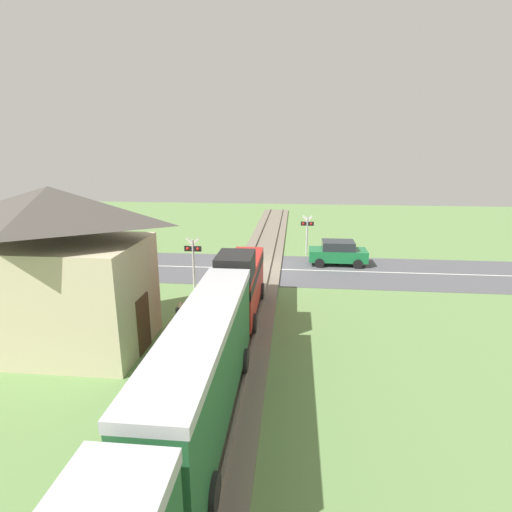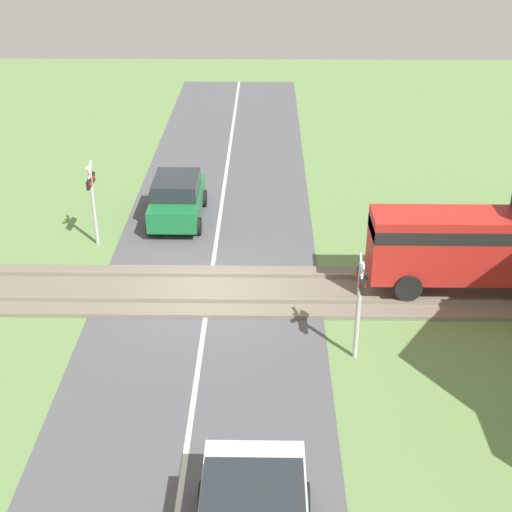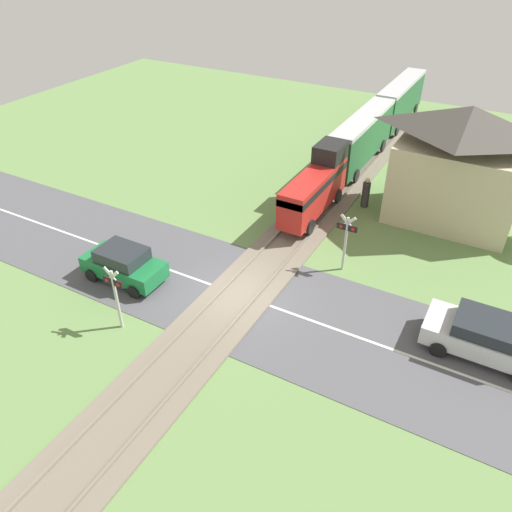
{
  "view_description": "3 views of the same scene",
  "coord_description": "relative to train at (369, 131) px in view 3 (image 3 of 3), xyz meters",
  "views": [
    {
      "loc": [
        -2.17,
        23.52,
        7.24
      ],
      "look_at": [
        0.0,
        1.35,
        1.2
      ],
      "focal_mm": 28.0,
      "sensor_mm": 36.0,
      "label": 1
    },
    {
      "loc": [
        17.58,
        1.62,
        10.53
      ],
      "look_at": [
        0.0,
        1.35,
        1.2
      ],
      "focal_mm": 50.0,
      "sensor_mm": 36.0,
      "label": 2
    },
    {
      "loc": [
        8.45,
        -13.87,
        13.28
      ],
      "look_at": [
        0.0,
        1.35,
        1.2
      ],
      "focal_mm": 35.0,
      "sensor_mm": 36.0,
      "label": 3
    }
  ],
  "objects": [
    {
      "name": "ground_plane",
      "position": [
        0.0,
        -15.94,
        -1.89
      ],
      "size": [
        60.0,
        60.0,
        0.0
      ],
      "primitive_type": "plane",
      "color": "#66894C"
    },
    {
      "name": "road_surface",
      "position": [
        0.0,
        -15.94,
        -1.88
      ],
      "size": [
        48.0,
        6.4,
        0.02
      ],
      "color": "#515156",
      "rests_on": "ground_plane"
    },
    {
      "name": "track_bed",
      "position": [
        0.0,
        -15.94,
        -1.82
      ],
      "size": [
        2.8,
        48.0,
        0.24
      ],
      "color": "#756B5B",
      "rests_on": "ground_plane"
    },
    {
      "name": "train",
      "position": [
        0.0,
        0.0,
        0.0
      ],
      "size": [
        1.58,
        22.53,
        3.18
      ],
      "color": "red",
      "rests_on": "track_bed"
    },
    {
      "name": "car_near_crossing",
      "position": [
        -4.96,
        -17.38,
        -1.08
      ],
      "size": [
        3.62,
        1.81,
        1.56
      ],
      "color": "#197038",
      "rests_on": "ground_plane"
    },
    {
      "name": "car_far_side",
      "position": [
        9.35,
        -14.5,
        -1.09
      ],
      "size": [
        4.27,
        2.06,
        1.52
      ],
      "color": "silver",
      "rests_on": "ground_plane"
    },
    {
      "name": "crossing_signal_west_approach",
      "position": [
        -3.05,
        -19.8,
        -0.09
      ],
      "size": [
        0.9,
        0.18,
        2.78
      ],
      "color": "#B7B7B7",
      "rests_on": "ground_plane"
    },
    {
      "name": "crossing_signal_east_approach",
      "position": [
        3.05,
        -12.08,
        -0.09
      ],
      "size": [
        0.9,
        0.18,
        2.78
      ],
      "color": "#B7B7B7",
      "rests_on": "ground_plane"
    },
    {
      "name": "station_building",
      "position": [
        6.21,
        -5.34,
        1.03
      ],
      "size": [
        6.44,
        4.25,
        5.99
      ],
      "color": "#C6B793",
      "rests_on": "ground_plane"
    },
    {
      "name": "pedestrian_by_station",
      "position": [
        2.0,
        -6.02,
        -1.13
      ],
      "size": [
        0.41,
        0.41,
        1.67
      ],
      "color": "#333338",
      "rests_on": "ground_plane"
    }
  ]
}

